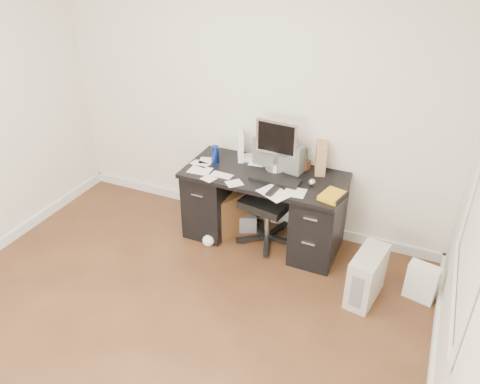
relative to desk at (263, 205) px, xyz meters
The scene contains 18 objects.
ground 1.73m from the desk, 100.29° to the right, with size 4.00×4.00×0.00m, color #412515.
room_shell 2.07m from the desk, 99.37° to the right, with size 4.02×4.02×2.71m.
desk is the anchor object (origin of this frame).
loose_papers 0.41m from the desk, 165.47° to the right, with size 1.10×0.60×0.00m, color white, non-canonical shape.
lcd_monitor 0.62m from the desk, 54.14° to the left, with size 0.40×0.23×0.51m, color #B9B9BE, non-canonical shape.
keyboard 0.40m from the desk, 33.82° to the right, with size 0.46×0.16×0.03m, color black.
computer_mouse 0.60m from the desk, ahead, with size 0.06×0.06×0.06m, color #B9B9BE.
travel_mug 0.68m from the desk, behind, with size 0.07×0.07×0.17m, color navy.
white_binder 0.62m from the desk, 148.55° to the left, with size 0.11×0.23×0.26m, color white.
magazine_file 0.72m from the desk, 29.89° to the left, with size 0.12×0.24×0.28m, color #926746.
pen_cup 0.61m from the desk, 37.44° to the left, with size 0.09×0.09×0.21m, color #502E16, non-canonical shape.
yellow_book 0.80m from the desk, 14.30° to the right, with size 0.18×0.23×0.04m, color gold.
paper_remote 0.52m from the desk, 55.22° to the right, with size 0.27×0.22×0.02m, color white, non-canonical shape.
office_chair 0.12m from the desk, 12.25° to the left, with size 0.58×0.58×1.02m, color #515451, non-canonical shape.
pc_tower 1.19m from the desk, 21.35° to the right, with size 0.20×0.45×0.45m, color #B2ADA1.
shopping_bag 1.56m from the desk, ahead, with size 0.25×0.18×0.34m, color white.
wicker_basket 0.50m from the desk, behind, with size 0.44×0.44×0.44m, color #523618.
desk_printer 0.44m from the desk, 157.31° to the left, with size 0.31×0.26×0.18m, color slate.
Camera 1 is at (1.65, -1.95, 2.79)m, focal length 35.00 mm.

